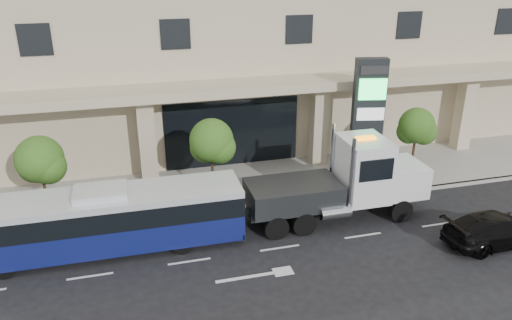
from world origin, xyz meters
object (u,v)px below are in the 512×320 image
Objects in this scene: tow_truck at (345,183)px; black_sedan at (497,229)px; city_bus at (104,220)px; signage_pylon at (367,120)px.

tow_truck is 1.98× the size of black_sedan.
black_sedan is at bearing -12.46° from city_bus.
city_bus is at bearing -153.15° from signage_pylon.
signage_pylon is (14.03, 3.82, 2.08)m from city_bus.
signage_pylon is (-2.69, 7.70, 2.88)m from black_sedan.
tow_truck is 6.94m from black_sedan.
black_sedan is (16.72, -3.88, -0.80)m from city_bus.
city_bus is 1.74× the size of signage_pylon.
black_sedan is 0.73× the size of signage_pylon.
black_sedan is at bearing -35.11° from tow_truck.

